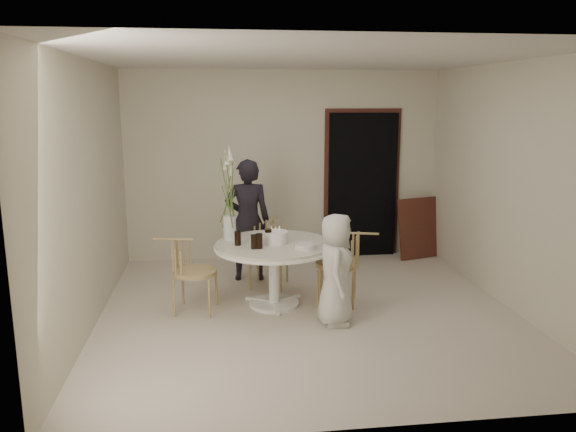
{
  "coord_description": "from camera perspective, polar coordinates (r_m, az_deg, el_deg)",
  "views": [
    {
      "loc": [
        -0.95,
        -5.75,
        2.3
      ],
      "look_at": [
        -0.19,
        0.3,
        1.02
      ],
      "focal_mm": 35.0,
      "sensor_mm": 36.0,
      "label": 1
    }
  ],
  "objects": [
    {
      "name": "room_shell",
      "position": [
        5.86,
        2.19,
        5.2
      ],
      "size": [
        4.5,
        4.5,
        4.5
      ],
      "color": "silver",
      "rests_on": "ground"
    },
    {
      "name": "chair_left",
      "position": [
        6.22,
        -10.51,
        -4.81
      ],
      "size": [
        0.54,
        0.51,
        0.83
      ],
      "rotation": [
        0.0,
        0.0,
        1.38
      ],
      "color": "tan",
      "rests_on": "ground"
    },
    {
      "name": "flower_vase",
      "position": [
        6.32,
        -6.0,
        1.3
      ],
      "size": [
        0.15,
        0.15,
        1.08
      ],
      "rotation": [
        0.0,
        0.0,
        0.26
      ],
      "color": "silver",
      "rests_on": "table"
    },
    {
      "name": "plate_stack",
      "position": [
        5.97,
        1.8,
        -3.1
      ],
      "size": [
        0.24,
        0.24,
        0.06
      ],
      "primitive_type": "cylinder",
      "rotation": [
        0.0,
        0.0,
        0.06
      ],
      "color": "silver",
      "rests_on": "table"
    },
    {
      "name": "cola_tumbler_a",
      "position": [
        5.98,
        -3.46,
        -2.63
      ],
      "size": [
        0.09,
        0.09,
        0.15
      ],
      "primitive_type": "cylinder",
      "rotation": [
        0.0,
        0.0,
        0.28
      ],
      "color": "black",
      "rests_on": "table"
    },
    {
      "name": "chair_far",
      "position": [
        7.04,
        -1.73,
        -2.67
      ],
      "size": [
        0.56,
        0.58,
        0.83
      ],
      "rotation": [
        0.0,
        0.0,
        -0.33
      ],
      "color": "tan",
      "rests_on": "ground"
    },
    {
      "name": "cola_tumbler_d",
      "position": [
        6.16,
        -2.02,
        -2.09
      ],
      "size": [
        0.08,
        0.08,
        0.17
      ],
      "primitive_type": "cylinder",
      "rotation": [
        0.0,
        0.0,
        0.04
      ],
      "color": "black",
      "rests_on": "table"
    },
    {
      "name": "birthday_cake",
      "position": [
        6.21,
        -1.26,
        -2.16
      ],
      "size": [
        0.28,
        0.28,
        0.18
      ],
      "rotation": [
        0.0,
        0.0,
        -0.07
      ],
      "color": "white",
      "rests_on": "table"
    },
    {
      "name": "door_trim",
      "position": [
        8.33,
        7.49,
        3.55
      ],
      "size": [
        1.12,
        0.03,
        2.22
      ],
      "primitive_type": "cube",
      "color": "maroon",
      "rests_on": "ground"
    },
    {
      "name": "picture_frame",
      "position": [
        8.43,
        13.12,
        -1.2
      ],
      "size": [
        0.69,
        0.38,
        0.88
      ],
      "primitive_type": "cube",
      "rotation": [
        -0.17,
        0.0,
        0.3
      ],
      "color": "maroon",
      "rests_on": "ground"
    },
    {
      "name": "doorway",
      "position": [
        8.3,
        7.55,
        3.1
      ],
      "size": [
        1.0,
        0.1,
        2.1
      ],
      "primitive_type": "cube",
      "color": "black",
      "rests_on": "ground"
    },
    {
      "name": "ground",
      "position": [
        6.26,
        2.07,
        -9.7
      ],
      "size": [
        4.5,
        4.5,
        0.0
      ],
      "primitive_type": "plane",
      "color": "beige",
      "rests_on": "ground"
    },
    {
      "name": "cola_tumbler_c",
      "position": [
        6.14,
        -5.13,
        -2.27
      ],
      "size": [
        0.09,
        0.09,
        0.15
      ],
      "primitive_type": "cylinder",
      "rotation": [
        0.0,
        0.0,
        -0.35
      ],
      "color": "black",
      "rests_on": "table"
    },
    {
      "name": "table",
      "position": [
        6.26,
        -1.43,
        -3.76
      ],
      "size": [
        1.33,
        1.33,
        0.73
      ],
      "color": "white",
      "rests_on": "ground"
    },
    {
      "name": "cola_tumbler_b",
      "position": [
        5.99,
        -2.95,
        -2.56
      ],
      "size": [
        0.1,
        0.1,
        0.16
      ],
      "primitive_type": "cylinder",
      "rotation": [
        0.0,
        0.0,
        0.38
      ],
      "color": "black",
      "rests_on": "table"
    },
    {
      "name": "chair_right",
      "position": [
        6.37,
        6.09,
        -4.17
      ],
      "size": [
        0.59,
        0.56,
        0.85
      ],
      "rotation": [
        0.0,
        0.0,
        -1.86
      ],
      "color": "tan",
      "rests_on": "ground"
    },
    {
      "name": "boy",
      "position": [
        5.79,
        4.87,
        -5.44
      ],
      "size": [
        0.47,
        0.63,
        1.17
      ],
      "primitive_type": "imported",
      "rotation": [
        0.0,
        0.0,
        1.38
      ],
      "color": "silver",
      "rests_on": "ground"
    },
    {
      "name": "girl",
      "position": [
        7.15,
        -4.12,
        -0.42
      ],
      "size": [
        0.58,
        0.39,
        1.56
      ],
      "primitive_type": "imported",
      "rotation": [
        0.0,
        0.0,
        3.11
      ],
      "color": "black",
      "rests_on": "ground"
    }
  ]
}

